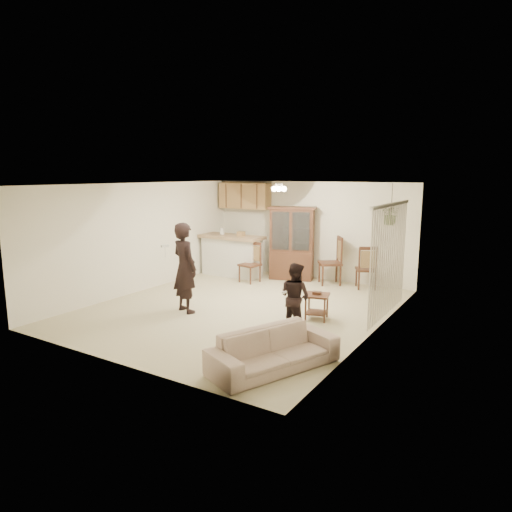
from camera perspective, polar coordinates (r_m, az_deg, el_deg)
The scene contains 23 objects.
floor at distance 9.39m, azimuth -1.87°, elevation -6.48°, with size 6.50×6.50×0.00m, color #C4BA94.
ceiling at distance 8.99m, azimuth -1.97°, elevation 8.96°, with size 5.50×6.50×0.02m, color white.
wall_back at distance 11.92m, azimuth 6.76°, elevation 3.21°, with size 5.50×0.02×2.50m, color white.
wall_front at distance 6.69m, azimuth -17.49°, elevation -2.79°, with size 5.50×0.02×2.50m, color white.
wall_left at distance 10.85m, azimuth -14.12°, elevation 2.27°, with size 0.02×6.50×2.50m, color white.
wall_right at distance 7.95m, azimuth 14.85°, elevation -0.64°, with size 0.02×6.50×2.50m, color white.
breakfast_bar at distance 12.17m, azimuth -3.04°, elevation -0.16°, with size 1.60×0.55×1.00m, color silver.
bar_top at distance 12.09m, azimuth -3.07°, elevation 2.41°, with size 1.75×0.70×0.08m, color tan.
upper_cabinets at distance 12.61m, azimuth -1.43°, elevation 7.54°, with size 1.50×0.34×0.70m, color olive.
vertical_blinds at distance 8.84m, azimuth 16.27°, elevation -0.61°, with size 0.06×2.30×2.10m, color beige, non-canonical shape.
ceiling_fixture at distance 9.92m, azimuth 2.89°, elevation 8.51°, with size 0.36×0.36×0.20m, color #FFE4BF, non-canonical shape.
hanging_plant at distance 10.28m, azimuth 16.53°, elevation 5.09°, with size 0.43×0.37×0.48m, color #315A24.
plant_cord at distance 10.26m, azimuth 16.62°, elevation 6.89°, with size 0.01×0.01×0.65m, color black.
sofa at distance 6.49m, azimuth 2.23°, elevation -10.91°, with size 1.87×0.73×0.73m, color beige.
adult at distance 9.02m, azimuth -8.89°, elevation -1.39°, with size 0.66×0.43×1.80m, color black.
child at distance 7.93m, azimuth 4.91°, elevation -4.61°, with size 0.66×0.51×1.35m, color black.
china_hutch at distance 11.73m, azimuth 4.50°, elevation 1.53°, with size 1.27×0.77×1.87m.
side_table at distance 8.67m, azimuth 7.58°, elevation -6.26°, with size 0.54×0.54×0.54m.
chair_bar at distance 11.47m, azimuth -0.79°, elevation -1.90°, with size 0.51×0.51×1.00m.
chair_hutch_left at distance 11.41m, azimuth 9.20°, elevation -1.84°, with size 0.73×0.73×1.19m.
chair_hutch_right at distance 11.17m, azimuth 13.56°, elevation -2.48°, with size 0.62×0.62×1.04m.
controller_adult at distance 8.74m, azimuth -11.31°, elevation 1.24°, with size 0.05×0.15×0.05m, color white.
controller_child at distance 7.71m, azimuth 3.56°, elevation -4.54°, with size 0.03×0.10×0.03m, color white.
Camera 1 is at (4.97, -7.49, 2.72)m, focal length 32.00 mm.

